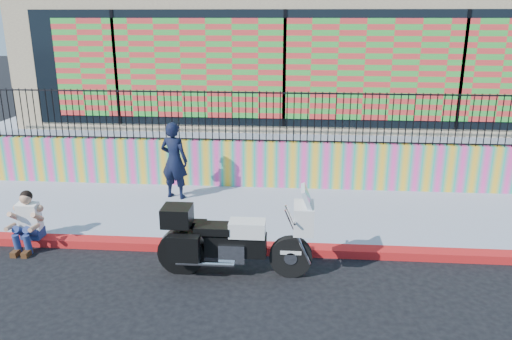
# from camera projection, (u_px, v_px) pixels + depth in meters

# --- Properties ---
(ground) EXTENTS (90.00, 90.00, 0.00)m
(ground) POSITION_uv_depth(u_px,v_px,m) (276.00, 253.00, 9.01)
(ground) COLOR black
(ground) RESTS_ON ground
(red_curb) EXTENTS (16.00, 0.30, 0.15)m
(red_curb) POSITION_uv_depth(u_px,v_px,m) (276.00, 249.00, 8.99)
(red_curb) COLOR #B9220D
(red_curb) RESTS_ON ground
(sidewalk) EXTENTS (16.00, 3.00, 0.15)m
(sidewalk) POSITION_uv_depth(u_px,v_px,m) (279.00, 214.00, 10.56)
(sidewalk) COLOR #909AAD
(sidewalk) RESTS_ON ground
(mural_wall) EXTENTS (16.00, 0.20, 1.10)m
(mural_wall) POSITION_uv_depth(u_px,v_px,m) (282.00, 165.00, 11.90)
(mural_wall) COLOR #FC42A3
(mural_wall) RESTS_ON sidewalk
(metal_fence) EXTENTS (15.80, 0.04, 1.20)m
(metal_fence) POSITION_uv_depth(u_px,v_px,m) (283.00, 117.00, 11.56)
(metal_fence) COLOR black
(metal_fence) RESTS_ON mural_wall
(elevated_platform) EXTENTS (16.00, 10.00, 1.25)m
(elevated_platform) POSITION_uv_depth(u_px,v_px,m) (287.00, 124.00, 16.78)
(elevated_platform) COLOR #909AAD
(elevated_platform) RESTS_ON ground
(storefront_building) EXTENTS (14.00, 8.06, 4.00)m
(storefront_building) POSITION_uv_depth(u_px,v_px,m) (288.00, 44.00, 15.80)
(storefront_building) COLOR tan
(storefront_building) RESTS_ON elevated_platform
(police_motorcycle) EXTENTS (2.49, 0.82, 1.55)m
(police_motorcycle) POSITION_uv_depth(u_px,v_px,m) (233.00, 238.00, 8.09)
(police_motorcycle) COLOR black
(police_motorcycle) RESTS_ON ground
(police_officer) EXTENTS (0.72, 0.57, 1.74)m
(police_officer) POSITION_uv_depth(u_px,v_px,m) (174.00, 160.00, 11.09)
(police_officer) COLOR black
(police_officer) RESTS_ON sidewalk
(seated_man) EXTENTS (0.54, 0.71, 1.06)m
(seated_man) POSITION_uv_depth(u_px,v_px,m) (26.00, 226.00, 9.01)
(seated_man) COLOR navy
(seated_man) RESTS_ON ground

